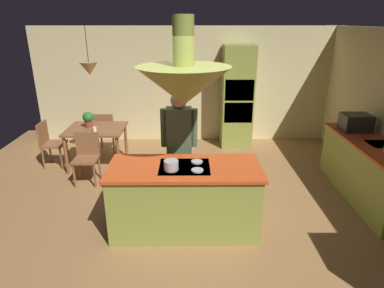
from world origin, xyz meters
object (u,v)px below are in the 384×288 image
(chair_by_back_wall, at_px, (105,130))
(potted_plant_on_table, at_px, (88,119))
(chair_at_corner, at_px, (49,141))
(person_at_island, at_px, (179,142))
(kitchen_island, at_px, (185,198))
(chair_facing_island, at_px, (87,154))
(microwave_on_counter, at_px, (356,122))
(cup_on_table, at_px, (95,129))
(oven_tower, at_px, (237,97))
(dining_table, at_px, (96,133))
(cooking_pot_on_cooktop, at_px, (171,165))

(chair_by_back_wall, relative_size, potted_plant_on_table, 2.90)
(chair_at_corner, bearing_deg, person_at_island, -119.14)
(kitchen_island, xyz_separation_m, person_at_island, (-0.09, 0.69, 0.53))
(chair_facing_island, bearing_deg, microwave_on_counter, 0.14)
(person_at_island, xyz_separation_m, cup_on_table, (-1.57, 1.18, -0.19))
(oven_tower, xyz_separation_m, dining_table, (-2.80, -1.14, -0.43))
(chair_at_corner, bearing_deg, chair_by_back_wall, -53.59)
(kitchen_island, bearing_deg, microwave_on_counter, 26.90)
(kitchen_island, distance_m, dining_table, 2.71)
(chair_by_back_wall, bearing_deg, chair_at_corner, 36.41)
(chair_by_back_wall, bearing_deg, oven_tower, -170.41)
(kitchen_island, bearing_deg, cup_on_table, 131.44)
(dining_table, height_order, cup_on_table, cup_on_table)
(person_at_island, height_order, potted_plant_on_table, person_at_island)
(chair_at_corner, bearing_deg, cup_on_table, -103.26)
(chair_facing_island, bearing_deg, chair_at_corner, 143.59)
(cup_on_table, xyz_separation_m, microwave_on_counter, (4.50, -0.43, 0.26))
(chair_facing_island, xyz_separation_m, cooking_pot_on_cooktop, (1.54, -1.56, 0.50))
(dining_table, relative_size, potted_plant_on_table, 3.54)
(chair_by_back_wall, distance_m, cooking_pot_on_cooktop, 3.32)
(oven_tower, bearing_deg, chair_by_back_wall, -170.41)
(chair_by_back_wall, xyz_separation_m, potted_plant_on_table, (-0.13, -0.62, 0.42))
(potted_plant_on_table, bearing_deg, oven_tower, 20.44)
(oven_tower, relative_size, cooking_pot_on_cooktop, 12.15)
(potted_plant_on_table, bearing_deg, chair_at_corner, -176.32)
(oven_tower, distance_m, dining_table, 3.06)
(oven_tower, relative_size, microwave_on_counter, 4.75)
(person_at_island, height_order, chair_at_corner, person_at_island)
(person_at_island, distance_m, cup_on_table, 1.97)
(cup_on_table, xyz_separation_m, cooking_pot_on_cooktop, (1.50, -2.01, 0.20))
(kitchen_island, height_order, cup_on_table, kitchen_island)
(oven_tower, bearing_deg, dining_table, -157.79)
(oven_tower, distance_m, cooking_pot_on_cooktop, 3.60)
(chair_at_corner, xyz_separation_m, microwave_on_counter, (5.45, -0.66, 0.56))
(chair_facing_island, distance_m, chair_by_back_wall, 1.34)
(cooking_pot_on_cooktop, bearing_deg, chair_by_back_wall, 117.97)
(person_at_island, height_order, chair_facing_island, person_at_island)
(chair_facing_island, xyz_separation_m, chair_at_corner, (-0.91, 0.67, 0.00))
(oven_tower, xyz_separation_m, microwave_on_counter, (1.74, -1.80, -0.03))
(dining_table, bearing_deg, potted_plant_on_table, 159.72)
(dining_table, height_order, potted_plant_on_table, potted_plant_on_table)
(cup_on_table, relative_size, cooking_pot_on_cooktop, 0.50)
(person_at_island, bearing_deg, chair_at_corner, 150.86)
(cooking_pot_on_cooktop, bearing_deg, cup_on_table, 126.72)
(chair_at_corner, distance_m, cup_on_table, 1.02)
(person_at_island, bearing_deg, cup_on_table, 143.02)
(chair_facing_island, distance_m, cup_on_table, 0.54)
(dining_table, xyz_separation_m, person_at_island, (1.61, -1.41, 0.34))
(potted_plant_on_table, relative_size, cooking_pot_on_cooktop, 1.67)
(kitchen_island, relative_size, dining_table, 1.84)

